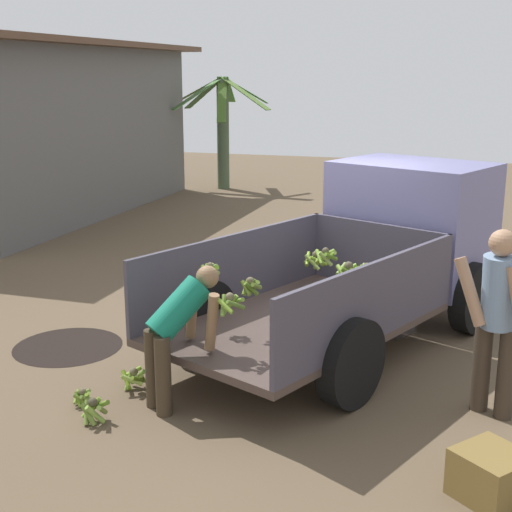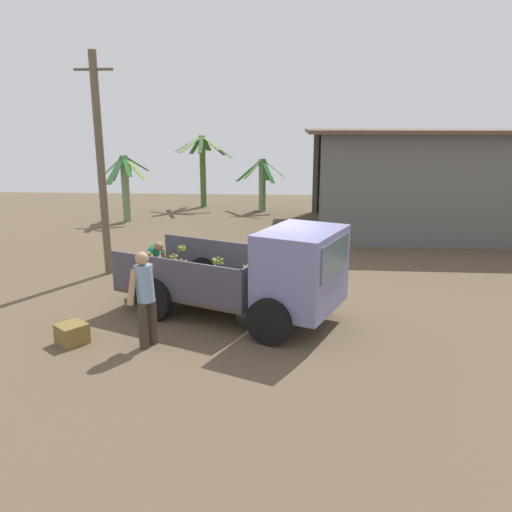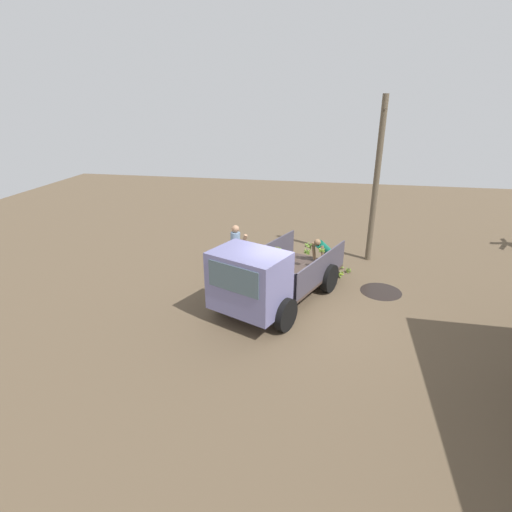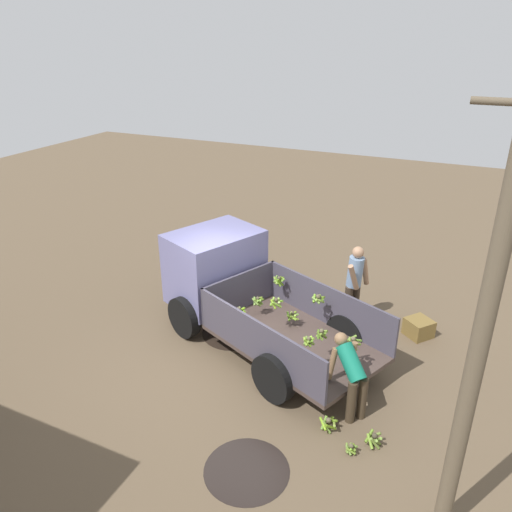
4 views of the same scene
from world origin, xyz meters
name	(u,v)px [view 3 (image 3 of 4)]	position (x,y,z in m)	size (l,w,h in m)	color
ground	(296,309)	(0.00, 0.00, 0.00)	(36.00, 36.00, 0.00)	brown
mud_patch_0	(271,311)	(0.26, -0.66, 0.00)	(1.31, 1.31, 0.01)	#2D231B
mud_patch_1	(381,291)	(-1.52, 2.46, 0.00)	(1.24, 1.24, 0.01)	black
cargo_truck	(261,280)	(0.43, -0.92, 1.02)	(4.93, 3.54, 1.96)	#483832
utility_pole	(376,181)	(-4.13, 2.24, 2.86)	(0.97, 0.20, 5.62)	brown
person_foreground_visitor	(235,248)	(-1.84, -2.15, 0.97)	(0.52, 0.72, 1.74)	#3C2F24
person_worker_loading	(323,252)	(-2.51, 0.65, 0.77)	(0.75, 0.74, 1.32)	#3D3021
banana_bunch_on_ground_0	(348,270)	(-2.79, 1.52, 0.09)	(0.19, 0.19, 0.17)	brown
banana_bunch_on_ground_1	(340,265)	(-3.07, 1.24, 0.13)	(0.26, 0.27, 0.24)	#423B2B
banana_bunch_on_ground_2	(339,273)	(-2.34, 1.20, 0.14)	(0.30, 0.29, 0.24)	brown
wooden_crate_0	(245,255)	(-3.24, -2.15, 0.18)	(0.47, 0.47, 0.37)	brown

